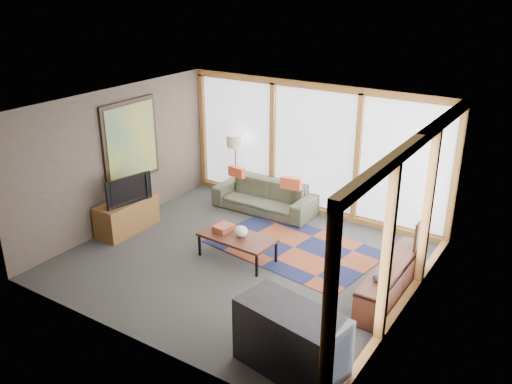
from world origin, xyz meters
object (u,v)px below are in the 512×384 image
Objects in this scene: tv_console at (127,215)px; television at (126,189)px; bookshelf at (392,280)px; coffee_table at (237,248)px; floor_lamp at (236,167)px; sofa at (264,197)px; bar_counter at (291,340)px.

television is at bearing -25.42° from tv_console.
bookshelf is 4.91m from tv_console.
coffee_table is 2.56m from bookshelf.
coffee_table is 2.35m from television.
television is at bearing -106.54° from floor_lamp.
tv_console is at bearing -174.93° from coffee_table.
coffee_table is 1.39× the size of television.
sofa is 1.53× the size of bar_counter.
television is (-2.24, -0.25, 0.65)m from coffee_table.
sofa is 1.47× the size of floor_lamp.
sofa is 0.95m from floor_lamp.
tv_console is (-0.81, -2.36, -0.40)m from floor_lamp.
floor_lamp is at bearing 155.84° from bookshelf.
bookshelf is 2.28m from bar_counter.
tv_console is 0.89× the size of bar_counter.
bookshelf is 1.52× the size of bar_counter.
tv_console is at bearing -108.94° from floor_lamp.
sofa reaches higher than coffee_table.
coffee_table is at bearing 147.76° from bar_counter.
tv_console reaches higher than coffee_table.
television is at bearing -173.57° from coffee_table.
bar_counter is (3.63, -4.05, -0.28)m from floor_lamp.
bar_counter is (4.34, -1.65, -0.44)m from television.
floor_lamp is at bearing 71.06° from tv_console.
sofa is at bearing -22.86° from television.
coffee_table is 2.35m from tv_console.
floor_lamp reaches higher than bar_counter.
floor_lamp reaches higher than sofa.
bookshelf is 1.71× the size of tv_console.
bookshelf is at bearing -24.16° from floor_lamp.
sofa is 3.62m from bookshelf.
coffee_table is at bearing -71.25° from sofa.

